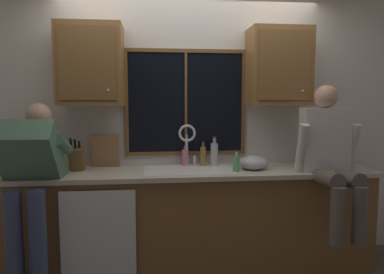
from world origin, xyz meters
name	(u,v)px	position (x,y,z in m)	size (l,w,h in m)	color
back_wall	(189,128)	(0.00, 0.06, 1.27)	(5.64, 0.12, 2.55)	silver
window_glass	(186,103)	(-0.03, -0.01, 1.52)	(1.10, 0.02, 0.95)	black
window_frame_top	(186,51)	(-0.03, -0.02, 2.02)	(1.17, 0.02, 0.04)	brown
window_frame_bottom	(186,153)	(-0.03, -0.02, 1.03)	(1.17, 0.02, 0.04)	brown
window_frame_left	(126,103)	(-0.60, -0.02, 1.52)	(0.04, 0.02, 0.95)	brown
window_frame_right	(243,103)	(0.53, -0.02, 1.52)	(0.04, 0.02, 0.95)	brown
window_mullion_center	(186,103)	(-0.03, -0.02, 1.52)	(0.02, 0.02, 0.95)	brown
lower_cabinet_run	(192,221)	(0.00, -0.29, 0.44)	(3.24, 0.58, 0.88)	brown
countertop	(193,172)	(0.00, -0.31, 0.90)	(3.30, 0.62, 0.04)	beige
dishwasher_front	(98,236)	(-0.80, -0.61, 0.46)	(0.60, 0.02, 0.74)	white
upper_cabinet_left	(91,65)	(-0.90, -0.17, 1.86)	(0.57, 0.36, 0.72)	olive
upper_cabinet_right	(279,67)	(0.83, -0.17, 1.86)	(0.57, 0.36, 0.72)	olive
sink	(189,181)	(-0.03, -0.30, 0.82)	(0.80, 0.46, 0.21)	silver
faucet	(188,140)	(-0.03, -0.12, 1.17)	(0.18, 0.09, 0.40)	silver
person_standing	(31,177)	(-1.31, -0.60, 0.95)	(0.53, 0.71, 1.52)	#384260
person_sitting_on_counter	(330,152)	(1.16, -0.57, 1.10)	(0.54, 0.61, 1.26)	#595147
knife_block	(77,159)	(-1.03, -0.23, 1.03)	(0.12, 0.18, 0.32)	brown
cutting_board	(105,151)	(-0.80, -0.08, 1.07)	(0.26, 0.02, 0.32)	#997047
mixing_bowl	(253,163)	(0.56, -0.32, 0.98)	(0.26, 0.26, 0.13)	#B7B7BC
soap_dispenser	(236,164)	(0.38, -0.41, 0.99)	(0.06, 0.07, 0.18)	#59A566
bottle_green_glass	(214,154)	(0.23, -0.12, 1.04)	(0.07, 0.07, 0.28)	#B7B7BC
bottle_tall_clear	(185,157)	(-0.05, -0.07, 1.00)	(0.06, 0.06, 0.20)	pink
bottle_amber_small	(203,156)	(0.12, -0.11, 1.02)	(0.05, 0.05, 0.24)	olive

